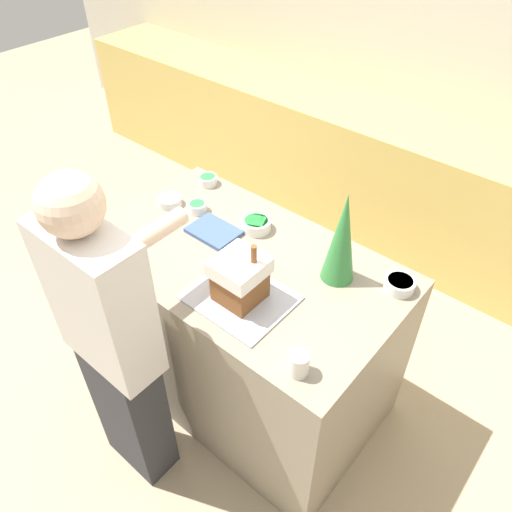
% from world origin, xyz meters
% --- Properties ---
extents(ground_plane, '(12.00, 12.00, 0.00)m').
position_xyz_m(ground_plane, '(0.00, 0.00, 0.00)').
color(ground_plane, tan).
extents(wall_back, '(8.00, 0.05, 2.60)m').
position_xyz_m(wall_back, '(0.00, 2.01, 1.30)').
color(wall_back, beige).
rests_on(wall_back, ground_plane).
extents(back_cabinet_block, '(6.00, 0.60, 0.91)m').
position_xyz_m(back_cabinet_block, '(0.00, 1.69, 0.45)').
color(back_cabinet_block, '#DBBC60').
rests_on(back_cabinet_block, ground_plane).
extents(kitchen_island, '(1.40, 0.83, 0.94)m').
position_xyz_m(kitchen_island, '(0.00, 0.00, 0.47)').
color(kitchen_island, gray).
rests_on(kitchen_island, ground_plane).
extents(baking_tray, '(0.40, 0.33, 0.01)m').
position_xyz_m(baking_tray, '(0.15, -0.18, 0.94)').
color(baking_tray, '#B2B2BC').
rests_on(baking_tray, kitchen_island).
extents(gingerbread_house, '(0.19, 0.19, 0.27)m').
position_xyz_m(gingerbread_house, '(0.15, -0.18, 1.05)').
color(gingerbread_house, brown).
rests_on(gingerbread_house, baking_tray).
extents(decorative_tree, '(0.14, 0.14, 0.41)m').
position_xyz_m(decorative_tree, '(0.37, 0.17, 1.15)').
color(decorative_tree, '#33843D').
rests_on(decorative_tree, kitchen_island).
extents(candy_bowl_front_corner, '(0.14, 0.14, 0.05)m').
position_xyz_m(candy_bowl_front_corner, '(-0.09, 0.20, 0.97)').
color(candy_bowl_front_corner, white).
rests_on(candy_bowl_front_corner, kitchen_island).
extents(candy_bowl_center_rear, '(0.10, 0.10, 0.05)m').
position_xyz_m(candy_bowl_center_rear, '(-0.53, 0.33, 0.97)').
color(candy_bowl_center_rear, white).
rests_on(candy_bowl_center_rear, kitchen_island).
extents(candy_bowl_behind_tray, '(0.12, 0.12, 0.05)m').
position_xyz_m(candy_bowl_behind_tray, '(0.61, 0.27, 0.97)').
color(candy_bowl_behind_tray, white).
rests_on(candy_bowl_behind_tray, kitchen_island).
extents(candy_bowl_near_tray_left, '(0.12, 0.12, 0.04)m').
position_xyz_m(candy_bowl_near_tray_left, '(-0.55, 0.07, 0.96)').
color(candy_bowl_near_tray_left, silver).
rests_on(candy_bowl_near_tray_left, kitchen_island).
extents(candy_bowl_near_tray_right, '(0.09, 0.09, 0.05)m').
position_xyz_m(candy_bowl_near_tray_right, '(-0.40, 0.12, 0.97)').
color(candy_bowl_near_tray_right, white).
rests_on(candy_bowl_near_tray_right, kitchen_island).
extents(cookbook, '(0.23, 0.17, 0.02)m').
position_xyz_m(cookbook, '(-0.22, 0.05, 0.95)').
color(cookbook, '#3F598C').
rests_on(cookbook, kitchen_island).
extents(mug, '(0.07, 0.07, 0.09)m').
position_xyz_m(mug, '(0.54, -0.32, 0.99)').
color(mug, white).
rests_on(mug, kitchen_island).
extents(person, '(0.43, 0.53, 1.62)m').
position_xyz_m(person, '(-0.13, -0.62, 0.84)').
color(person, '#333338').
rests_on(person, ground_plane).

